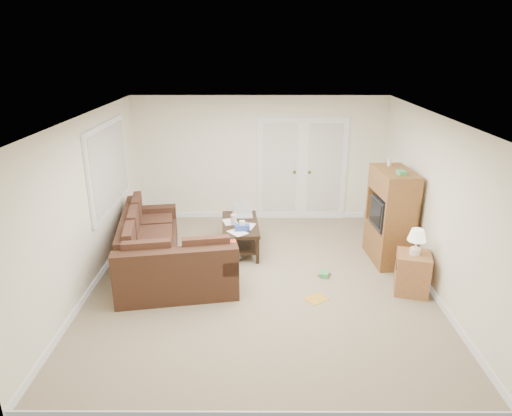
{
  "coord_description": "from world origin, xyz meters",
  "views": [
    {
      "loc": [
        -0.05,
        -6.2,
        3.44
      ],
      "look_at": [
        -0.07,
        0.26,
        1.1
      ],
      "focal_mm": 32.0,
      "sensor_mm": 36.0,
      "label": 1
    }
  ],
  "objects_px": {
    "sectional_sofa": "(161,255)",
    "tv_armoire": "(390,216)",
    "coffee_table": "(240,235)",
    "side_cabinet": "(413,270)"
  },
  "relations": [
    {
      "from": "sectional_sofa",
      "to": "tv_armoire",
      "type": "relative_size",
      "value": 1.63
    },
    {
      "from": "sectional_sofa",
      "to": "coffee_table",
      "type": "bearing_deg",
      "value": 27.18
    },
    {
      "from": "coffee_table",
      "to": "sectional_sofa",
      "type": "bearing_deg",
      "value": -147.29
    },
    {
      "from": "sectional_sofa",
      "to": "tv_armoire",
      "type": "xyz_separation_m",
      "value": [
        3.69,
        0.51,
        0.47
      ]
    },
    {
      "from": "coffee_table",
      "to": "side_cabinet",
      "type": "distance_m",
      "value": 2.94
    },
    {
      "from": "sectional_sofa",
      "to": "side_cabinet",
      "type": "bearing_deg",
      "value": -18.19
    },
    {
      "from": "side_cabinet",
      "to": "sectional_sofa",
      "type": "bearing_deg",
      "value": -173.92
    },
    {
      "from": "coffee_table",
      "to": "side_cabinet",
      "type": "height_order",
      "value": "side_cabinet"
    },
    {
      "from": "sectional_sofa",
      "to": "tv_armoire",
      "type": "height_order",
      "value": "tv_armoire"
    },
    {
      "from": "sectional_sofa",
      "to": "side_cabinet",
      "type": "relative_size",
      "value": 2.76
    }
  ]
}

